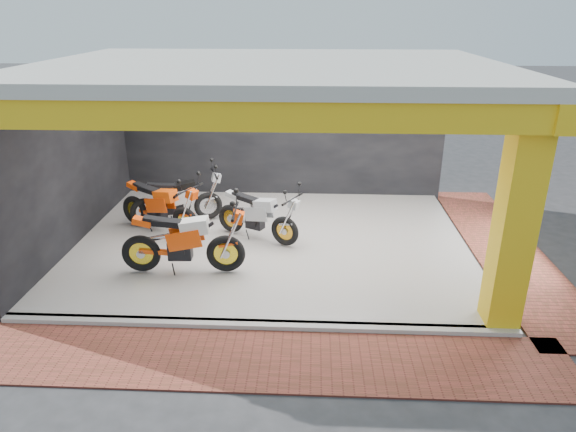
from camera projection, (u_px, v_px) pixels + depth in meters
The scene contains 15 objects.
ground at pixel (263, 294), 8.89m from camera, with size 80.00×80.00×0.00m, color #2D2D30.
showroom_floor at pixel (272, 243), 10.72m from camera, with size 8.00×6.00×0.10m, color silver.
showroom_ceiling at pixel (270, 67), 9.39m from camera, with size 8.40×6.40×0.20m, color beige.
back_wall at pixel (281, 130), 12.96m from camera, with size 8.20×0.20×3.50m, color black.
left_wall at pixel (67, 162), 10.27m from camera, with size 0.20×6.20×3.50m, color black.
corner_column at pixel (515, 222), 7.37m from camera, with size 0.50×0.50×3.50m, color yellow.
header_beam_front at pixel (251, 115), 6.73m from camera, with size 8.40×0.30×0.40m, color yellow.
header_beam_right at pixel (489, 85), 9.33m from camera, with size 0.30×6.40×0.40m, color yellow.
floor_kerb at pixel (257, 325), 7.92m from camera, with size 8.00×0.20×0.10m, color silver.
paver_front at pixel (251, 359), 7.21m from camera, with size 9.00×1.40×0.03m, color brown.
paver_right at pixel (505, 249), 10.52m from camera, with size 1.40×7.00×0.03m, color brown.
moto_hero at pixel (225, 236), 9.15m from camera, with size 2.37×0.88×1.45m, color #FF490A, non-canonical shape.
moto_row_a at pixel (285, 217), 10.23m from camera, with size 2.07×0.77×1.26m, color #9EA2A6, non-canonical shape.
moto_row_b at pixel (207, 193), 11.53m from camera, with size 2.15×0.79×1.31m, color #ACAEB4, non-canonical shape.
moto_row_c at pixel (184, 208), 10.59m from camera, with size 2.21×0.82×1.35m, color #E94109, non-canonical shape.
Camera 1 is at (0.81, -7.71, 4.58)m, focal length 32.00 mm.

